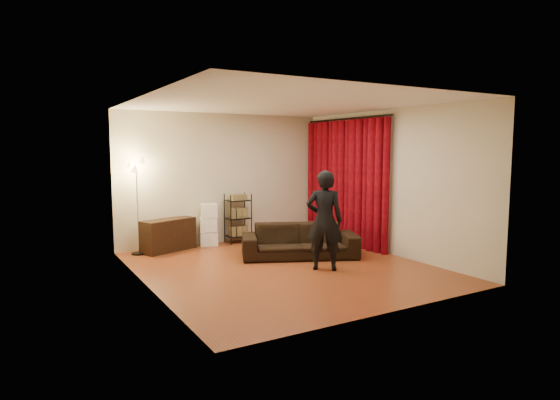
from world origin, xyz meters
TOP-DOWN VIEW (x-y plane):
  - floor at (0.00, 0.00)m, footprint 5.00×5.00m
  - ceiling at (0.00, 0.00)m, footprint 5.00×5.00m
  - wall_back at (0.00, 2.50)m, footprint 5.00×0.00m
  - wall_front at (0.00, -2.50)m, footprint 5.00×0.00m
  - wall_left at (-2.25, 0.00)m, footprint 0.00×5.00m
  - wall_right at (2.25, 0.00)m, footprint 0.00×5.00m
  - curtain_rod at (2.15, 1.12)m, footprint 0.04×2.65m
  - curtain at (2.13, 1.12)m, footprint 0.22×2.65m
  - sofa at (0.62, 0.49)m, footprint 2.23×1.59m
  - person at (0.50, -0.44)m, footprint 0.71×0.67m
  - media_cabinet at (-1.29, 2.23)m, footprint 1.14×0.76m
  - storage_boxes at (-0.43, 2.29)m, footprint 0.41×0.37m
  - wire_shelf at (0.22, 2.28)m, footprint 0.55×0.47m
  - floor_lamp at (-1.86, 2.22)m, footprint 0.40×0.40m

SIDE VIEW (x-z plane):
  - floor at x=0.00m, z-range 0.00..0.00m
  - sofa at x=0.62m, z-range 0.00..0.61m
  - media_cabinet at x=-1.29m, z-range 0.00..0.62m
  - storage_boxes at x=-0.43m, z-range 0.00..0.87m
  - wire_shelf at x=0.22m, z-range 0.00..1.04m
  - person at x=0.50m, z-range 0.00..1.63m
  - floor_lamp at x=-1.86m, z-range 0.00..1.80m
  - curtain at x=2.13m, z-range 0.00..2.55m
  - wall_back at x=0.00m, z-range -1.15..3.85m
  - wall_front at x=0.00m, z-range -1.15..3.85m
  - wall_left at x=-2.25m, z-range -1.15..3.85m
  - wall_right at x=2.25m, z-range -1.15..3.85m
  - curtain_rod at x=2.15m, z-range 2.56..2.60m
  - ceiling at x=0.00m, z-range 2.70..2.70m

